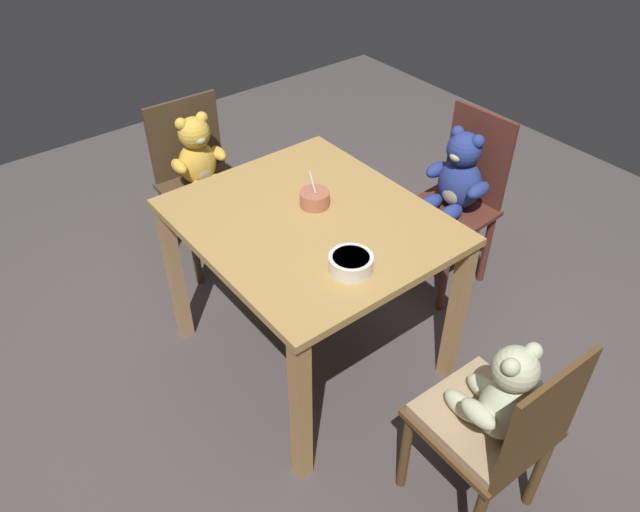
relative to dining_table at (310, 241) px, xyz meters
The scene contains 7 objects.
ground_plane 0.66m from the dining_table, ahead, with size 5.20×5.20×0.04m.
dining_table is the anchor object (origin of this frame).
teddy_chair_near_right 0.94m from the dining_table, ahead, with size 0.40×0.39×0.84m.
teddy_chair_near_left 0.95m from the dining_table, behind, with size 0.39×0.42×0.84m.
teddy_chair_far_center 0.88m from the dining_table, 90.41° to the left, with size 0.39×0.41×0.88m.
porridge_bowl_white_near_right 0.36m from the dining_table, 12.25° to the right, with size 0.15×0.15×0.06m.
porridge_bowl_terracotta_center 0.17m from the dining_table, 130.29° to the left, with size 0.12×0.12×0.12m.
Camera 1 is at (1.50, -1.13, 2.09)m, focal length 34.11 mm.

